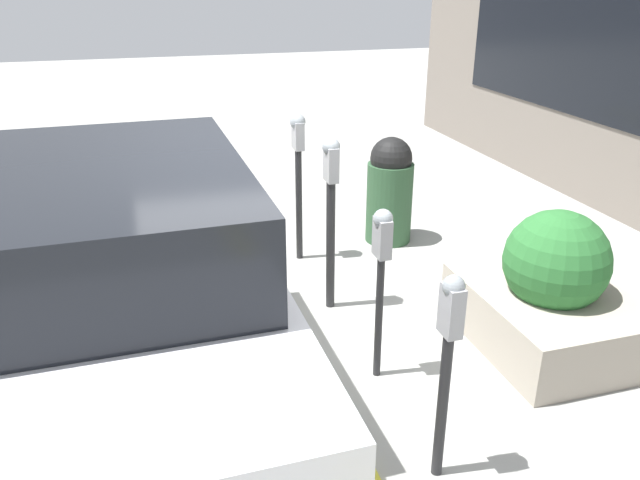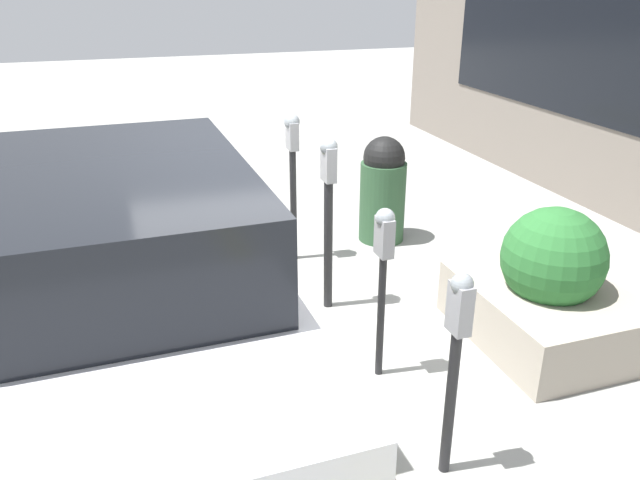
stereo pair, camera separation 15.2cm
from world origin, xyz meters
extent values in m
plane|color=#999993|center=(0.00, 0.00, 0.00)|extent=(40.00, 40.00, 0.00)
cube|color=gold|center=(0.00, 0.08, 0.02)|extent=(14.18, 0.16, 0.04)
cube|color=black|center=(3.19, -4.39, 2.38)|extent=(4.25, 0.02, 2.60)
cylinder|color=#232326|center=(-1.62, -0.36, 0.49)|extent=(0.07, 0.07, 0.98)
cube|color=#99999E|center=(-1.62, -0.36, 1.13)|extent=(0.15, 0.09, 0.30)
sphere|color=gray|center=(-1.62, -0.36, 1.28)|extent=(0.13, 0.13, 0.13)
cylinder|color=#232326|center=(-0.57, -0.38, 0.49)|extent=(0.06, 0.06, 0.99)
cube|color=#99999E|center=(-0.57, -0.38, 1.13)|extent=(0.16, 0.09, 0.28)
sphere|color=gray|center=(-0.57, -0.38, 1.27)|extent=(0.14, 0.14, 0.14)
cylinder|color=#232326|center=(0.55, -0.36, 0.60)|extent=(0.08, 0.08, 1.20)
cube|color=#99999E|center=(0.55, -0.36, 1.34)|extent=(0.18, 0.09, 0.29)
sphere|color=gray|center=(0.55, -0.36, 1.49)|extent=(0.15, 0.15, 0.15)
cylinder|color=#232326|center=(1.64, -0.37, 0.60)|extent=(0.07, 0.07, 1.19)
cube|color=#99999E|center=(1.64, -0.37, 1.33)|extent=(0.18, 0.09, 0.28)
sphere|color=gray|center=(1.64, -0.37, 1.47)|extent=(0.16, 0.16, 0.16)
cube|color=#A39989|center=(-0.54, -1.87, 0.23)|extent=(1.46, 1.16, 0.47)
sphere|color=#28662D|center=(-0.54, -1.87, 0.73)|extent=(0.82, 0.82, 0.82)
cube|color=silver|center=(-0.08, 1.35, 0.72)|extent=(4.75, 1.93, 0.74)
cube|color=black|center=(-0.27, 1.35, 1.40)|extent=(2.48, 1.67, 0.62)
cylinder|color=black|center=(1.38, 0.49, 0.35)|extent=(0.71, 0.22, 0.71)
cylinder|color=black|center=(1.38, 2.21, 0.35)|extent=(0.71, 0.22, 0.71)
cylinder|color=black|center=(-1.55, 0.49, 0.35)|extent=(0.71, 0.22, 0.71)
cylinder|color=#2D5133|center=(1.83, -1.46, 0.45)|extent=(0.51, 0.51, 0.90)
sphere|color=black|center=(1.83, -1.46, 0.96)|extent=(0.46, 0.46, 0.46)
camera|label=1|loc=(-4.24, 1.16, 2.80)|focal=35.00mm
camera|label=2|loc=(-4.19, 1.31, 2.80)|focal=35.00mm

